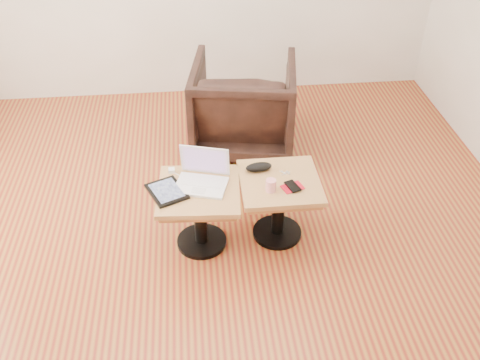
{
  "coord_description": "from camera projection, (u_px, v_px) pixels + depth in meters",
  "views": [
    {
      "loc": [
        -0.05,
        -2.58,
        2.52
      ],
      "look_at": [
        0.21,
        0.05,
        0.51
      ],
      "focal_mm": 40.0,
      "sensor_mm": 36.0,
      "label": 1
    }
  ],
  "objects": [
    {
      "name": "laptop",
      "position": [
        202.0,
        177.0,
        3.35
      ],
      "size": [
        0.37,
        0.32,
        0.23
      ],
      "rotation": [
        0.0,
        0.0,
        -0.28
      ],
      "color": "white",
      "rests_on": "side_table_left"
    },
    {
      "name": "phone_on_sleeve",
      "position": [
        293.0,
        187.0,
        3.34
      ],
      "size": [
        0.15,
        0.13,
        0.02
      ],
      "rotation": [
        0.0,
        0.0,
        0.34
      ],
      "color": "#A60C0D",
      "rests_on": "side_table_right"
    },
    {
      "name": "side_table_right",
      "position": [
        279.0,
        194.0,
        3.47
      ],
      "size": [
        0.51,
        0.51,
        0.46
      ],
      "rotation": [
        0.0,
        0.0,
        0.0
      ],
      "color": "black",
      "rests_on": "ground"
    },
    {
      "name": "room_shell",
      "position": [
        200.0,
        59.0,
        2.76
      ],
      "size": [
        4.52,
        4.52,
        2.71
      ],
      "color": "maroon",
      "rests_on": "ground"
    },
    {
      "name": "earbuds_tangle",
      "position": [
        285.0,
        173.0,
        3.46
      ],
      "size": [
        0.06,
        0.04,
        0.01
      ],
      "color": "white",
      "rests_on": "side_table_right"
    },
    {
      "name": "charging_adapter",
      "position": [
        172.0,
        170.0,
        3.46
      ],
      "size": [
        0.04,
        0.04,
        0.02
      ],
      "primitive_type": "cube",
      "rotation": [
        0.0,
        0.0,
        0.04
      ],
      "color": "white",
      "rests_on": "side_table_left"
    },
    {
      "name": "armchair",
      "position": [
        244.0,
        106.0,
        4.34
      ],
      "size": [
        0.93,
        0.95,
        0.75
      ],
      "primitive_type": "imported",
      "rotation": [
        0.0,
        0.0,
        2.98
      ],
      "color": "black",
      "rests_on": "ground"
    },
    {
      "name": "side_table_left",
      "position": [
        199.0,
        203.0,
        3.4
      ],
      "size": [
        0.54,
        0.54,
        0.46
      ],
      "rotation": [
        0.0,
        0.0,
        -0.07
      ],
      "color": "black",
      "rests_on": "ground"
    },
    {
      "name": "striped_cup",
      "position": [
        271.0,
        185.0,
        3.29
      ],
      "size": [
        0.07,
        0.07,
        0.08
      ],
      "primitive_type": "cylinder",
      "rotation": [
        0.0,
        0.0,
        -0.19
      ],
      "color": "#F34153",
      "rests_on": "side_table_right"
    },
    {
      "name": "glasses_case",
      "position": [
        259.0,
        167.0,
        3.47
      ],
      "size": [
        0.18,
        0.1,
        0.05
      ],
      "primitive_type": "ellipsoid",
      "rotation": [
        0.0,
        0.0,
        0.12
      ],
      "color": "black",
      "rests_on": "side_table_right"
    },
    {
      "name": "tablet",
      "position": [
        167.0,
        191.0,
        3.29
      ],
      "size": [
        0.29,
        0.31,
        0.02
      ],
      "rotation": [
        0.0,
        0.0,
        0.42
      ],
      "color": "black",
      "rests_on": "side_table_left"
    }
  ]
}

